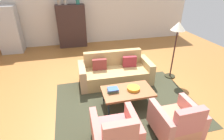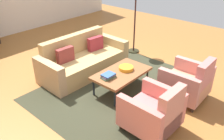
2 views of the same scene
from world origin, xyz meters
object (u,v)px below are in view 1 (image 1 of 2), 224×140
(armchair_left, at_px, (116,135))
(floor_lamp, at_px, (178,32))
(refrigerator, at_px, (9,30))
(fruit_bowl, at_px, (133,88))
(vase_tall, at_px, (59,2))
(coffee_table, at_px, (128,92))
(vase_small, at_px, (78,2))
(cabinet, at_px, (72,26))
(vase_round, at_px, (65,2))
(armchair_right, at_px, (177,123))
(book_stack, at_px, (113,90))
(couch, at_px, (115,72))

(armchair_left, xyz_separation_m, floor_lamp, (2.36, 2.16, 1.10))
(refrigerator, bearing_deg, fruit_bowl, -51.13)
(floor_lamp, bearing_deg, vase_tall, 131.34)
(coffee_table, relative_size, fruit_bowl, 3.98)
(fruit_bowl, bearing_deg, vase_small, 100.20)
(cabinet, distance_m, vase_tall, 1.10)
(vase_round, bearing_deg, coffee_table, -75.59)
(coffee_table, height_order, cabinet, cabinet)
(cabinet, bearing_deg, vase_tall, -179.32)
(armchair_left, distance_m, floor_lamp, 3.39)
(cabinet, relative_size, refrigerator, 0.97)
(cabinet, xyz_separation_m, vase_tall, (-0.40, -0.00, 1.02))
(vase_tall, bearing_deg, armchair_right, -70.60)
(book_stack, bearing_deg, cabinet, 98.58)
(couch, bearing_deg, vase_round, -69.44)
(vase_tall, bearing_deg, coffee_table, -72.73)
(armchair_right, bearing_deg, book_stack, 127.06)
(coffee_table, relative_size, armchair_right, 1.36)
(vase_round, bearing_deg, armchair_left, -84.20)
(armchair_left, xyz_separation_m, vase_round, (-0.59, 5.80, 1.55))
(coffee_table, bearing_deg, vase_round, 104.41)
(couch, relative_size, fruit_bowl, 7.03)
(cabinet, xyz_separation_m, floor_lamp, (2.80, -3.64, 0.54))
(armchair_right, bearing_deg, fruit_bowl, 110.48)
(fruit_bowl, bearing_deg, cabinet, 104.32)
(armchair_right, xyz_separation_m, fruit_bowl, (-0.46, 1.17, 0.10))
(vase_tall, xyz_separation_m, floor_lamp, (3.20, -3.64, -0.48))
(armchair_right, distance_m, vase_round, 6.26)
(couch, xyz_separation_m, coffee_table, (-0.00, -1.19, 0.09))
(couch, relative_size, armchair_left, 2.41)
(vase_tall, bearing_deg, armchair_left, -81.76)
(armchair_right, height_order, vase_small, vase_small)
(coffee_table, xyz_separation_m, armchair_right, (0.60, -1.17, -0.03))
(cabinet, bearing_deg, refrigerator, -177.58)
(armchair_left, xyz_separation_m, book_stack, (0.25, 1.21, 0.11))
(fruit_bowl, bearing_deg, vase_tall, 108.87)
(vase_tall, bearing_deg, couch, -67.29)
(vase_small, bearing_deg, floor_lamp, -56.04)
(vase_round, xyz_separation_m, vase_small, (0.50, 0.00, 0.01))
(couch, relative_size, vase_tall, 8.66)
(coffee_table, relative_size, cabinet, 0.67)
(vase_round, bearing_deg, refrigerator, -177.54)
(armchair_left, height_order, armchair_right, same)
(couch, height_order, vase_round, vase_round)
(coffee_table, height_order, vase_tall, vase_tall)
(fruit_bowl, relative_size, cabinet, 0.17)
(couch, xyz_separation_m, vase_tall, (-1.44, 3.45, 1.63))
(cabinet, bearing_deg, armchair_left, -85.67)
(fruit_bowl, xyz_separation_m, vase_round, (-1.33, 4.63, 1.44))
(couch, bearing_deg, armchair_left, 77.08)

